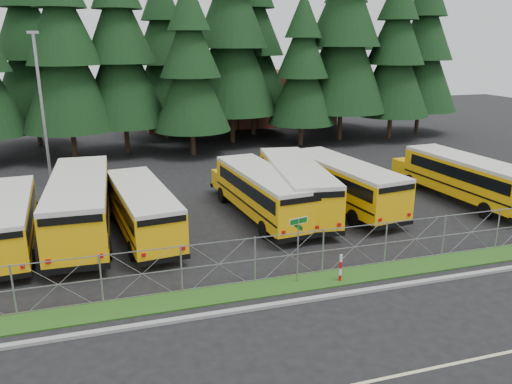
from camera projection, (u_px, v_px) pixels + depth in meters
ground at (333, 260)px, 22.56m from camera, size 120.00×120.00×0.00m
curb at (367, 290)px, 19.71m from camera, size 50.00×0.25×0.12m
grass_verge at (351, 276)px, 21.00m from camera, size 50.00×1.40×0.06m
road_lane_line at (446, 365)px, 15.23m from camera, size 50.00×0.12×0.01m
chainlink_fence at (344, 248)px, 21.36m from camera, size 44.00×0.10×2.00m
brick_building at (236, 98)px, 60.01m from camera, size 22.00×10.00×6.00m
bus_0 at (8, 223)px, 23.55m from camera, size 3.01×9.96×2.57m
bus_1 at (81, 206)px, 25.07m from camera, size 3.04×11.87×3.10m
bus_2 at (142, 210)px, 25.18m from camera, size 3.53×10.21×2.62m
bus_4 at (260, 194)px, 27.75m from camera, size 3.53×10.67×2.75m
bus_5 at (295, 187)px, 28.64m from camera, size 4.00×11.35×2.91m
bus_6 at (340, 184)px, 29.42m from camera, size 3.99×10.99×2.82m
bus_east at (463, 179)px, 30.60m from camera, size 3.36×10.75×2.77m
street_sign at (298, 236)px, 19.92m from camera, size 0.82×0.54×2.81m
striped_bollard at (340, 268)px, 20.39m from camera, size 0.11×0.11×1.20m
light_standard at (42, 105)px, 32.70m from camera, size 0.70×0.35×10.14m
conifer_2 at (64, 54)px, 39.69m from camera, size 7.71×7.71×17.05m
conifer_3 at (120, 53)px, 42.04m from camera, size 7.75×7.75×17.13m
conifer_4 at (190, 68)px, 41.65m from camera, size 6.64×6.64×14.69m
conifer_5 at (231, 37)px, 46.15m from camera, size 8.92×8.92×19.72m
conifer_6 at (302, 70)px, 45.83m from camera, size 6.31×6.31×13.95m
conifer_7 at (344, 36)px, 47.41m from camera, size 9.04×9.04×19.98m
conifer_8 at (395, 56)px, 48.64m from camera, size 7.36×7.36×16.29m
conifer_9 at (423, 52)px, 51.75m from camera, size 7.67×7.67×16.97m
conifer_10 at (29, 50)px, 44.80m from camera, size 7.95×7.95×17.57m
conifer_11 at (163, 56)px, 49.04m from camera, size 7.34×7.34×16.23m
conifer_12 at (253, 47)px, 50.74m from camera, size 8.15×8.15×18.02m
conifer_13 at (344, 41)px, 54.15m from camera, size 8.65×8.65×19.12m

